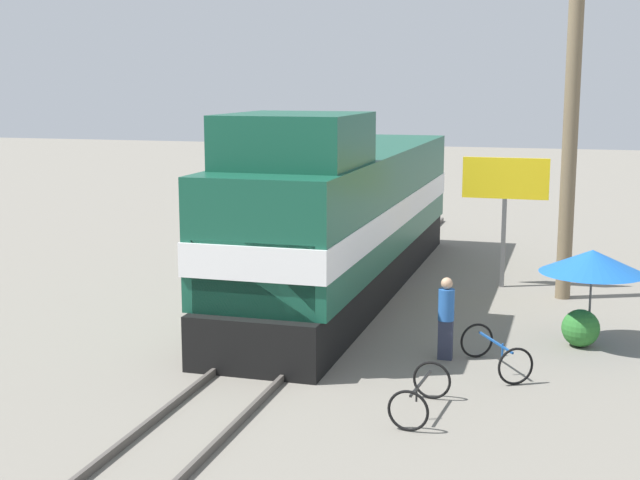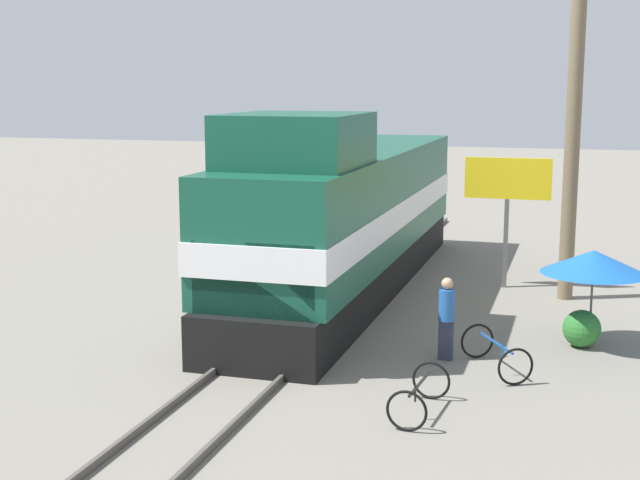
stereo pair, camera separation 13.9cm
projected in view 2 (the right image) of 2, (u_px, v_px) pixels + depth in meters
The scene contains 11 objects.
ground_plane at pixel (319, 317), 22.25m from camera, with size 120.00×120.00×0.00m, color slate.
rail_near at pixel (292, 312), 22.44m from camera, with size 0.08×32.62×0.15m, color #4C4742.
rail_far at pixel (347, 316), 22.03m from camera, with size 0.08×32.62×0.15m, color #4C4742.
locomotive at pixel (346, 217), 24.27m from camera, with size 3.10×15.89×5.10m.
utility_pole at pixel (573, 123), 23.29m from camera, with size 1.80×0.40×9.31m.
vendor_umbrella at pixel (594, 262), 19.41m from camera, with size 2.28×2.28×2.17m.
billboard_sign at pixel (508, 188), 24.95m from camera, with size 2.40×0.12×3.70m.
shrub_cluster at pixel (582, 329), 19.64m from camera, with size 0.83×0.83×0.83m, color #2D722D.
person_bystander at pixel (446, 315), 18.66m from camera, with size 0.34×0.34×1.77m.
bicycle at pixel (496, 353), 18.00m from camera, with size 1.58×1.96×0.75m.
bicycle_spare at pixel (420, 394), 15.64m from camera, with size 0.86×1.76×0.72m.
Camera 2 is at (6.20, -20.66, 5.79)m, focal length 50.00 mm.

